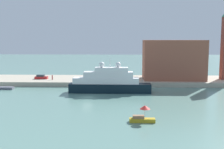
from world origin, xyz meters
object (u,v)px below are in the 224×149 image
object	(u,v)px
small_motorboat	(142,116)
work_barge	(3,88)
large_yacht	(109,82)
harbor_building	(173,60)
person_figure	(52,77)
mooring_bollard	(109,81)
parked_car	(41,77)

from	to	relation	value
small_motorboat	work_barge	xyz separation A→B (m)	(-39.57, 32.41, -0.84)
large_yacht	harbor_building	distance (m)	27.55
person_figure	mooring_bollard	xyz separation A→B (m)	(19.29, -4.66, -0.45)
small_motorboat	parked_car	world-z (taller)	small_motorboat
work_barge	large_yacht	bearing A→B (deg)	-7.21
work_barge	person_figure	size ratio (longest dim) A/B	3.49
small_motorboat	person_figure	distance (m)	50.76
large_yacht	parked_car	bearing A→B (deg)	145.63
large_yacht	harbor_building	size ratio (longest dim) A/B	1.14
work_barge	parked_car	bearing A→B (deg)	57.15
parked_car	person_figure	distance (m)	4.80
small_motorboat	parked_car	size ratio (longest dim) A/B	1.08
person_figure	harbor_building	bearing A→B (deg)	3.29
large_yacht	parked_car	world-z (taller)	large_yacht
large_yacht	mooring_bollard	xyz separation A→B (m)	(-0.48, 9.85, -1.14)
small_motorboat	parked_car	distance (m)	54.83
parked_car	large_yacht	bearing A→B (deg)	-34.37
work_barge	harbor_building	world-z (taller)	harbor_building
work_barge	person_figure	distance (m)	16.31
large_yacht	small_motorboat	world-z (taller)	large_yacht
work_barge	mooring_bollard	bearing A→B (deg)	10.33
parked_car	person_figure	size ratio (longest dim) A/B	2.50
large_yacht	harbor_building	bearing A→B (deg)	38.56
small_motorboat	mooring_bollard	bearing A→B (deg)	101.68
harbor_building	mooring_bollard	size ratio (longest dim) A/B	28.66
parked_car	mooring_bollard	size ratio (longest dim) A/B	6.15
harbor_building	parked_car	world-z (taller)	harbor_building
parked_car	mooring_bollard	xyz separation A→B (m)	(23.65, -6.66, -0.26)
large_yacht	person_figure	bearing A→B (deg)	143.72
person_figure	large_yacht	bearing A→B (deg)	-36.28
harbor_building	mooring_bollard	world-z (taller)	harbor_building
person_figure	mooring_bollard	distance (m)	19.85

